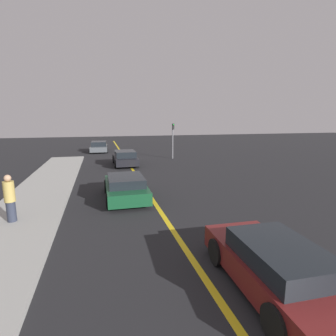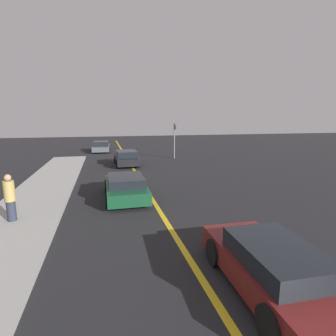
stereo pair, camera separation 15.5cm
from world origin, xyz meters
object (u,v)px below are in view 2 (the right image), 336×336
car_ahead_center (126,187)px  car_far_distant (127,158)px  traffic_light (174,137)px  car_parked_left_lot (101,147)px  pedestrian_mid_group (10,198)px  car_near_right_lane (271,267)px

car_ahead_center → car_far_distant: size_ratio=1.03×
car_far_distant → traffic_light: size_ratio=1.19×
car_ahead_center → traffic_light: size_ratio=1.23×
car_parked_left_lot → traffic_light: size_ratio=1.28×
car_parked_left_lot → traffic_light: traffic_light is taller
pedestrian_mid_group → traffic_light: (10.20, 14.12, 1.11)m
car_parked_left_lot → pedestrian_mid_group: bearing=-96.4°
pedestrian_mid_group → traffic_light: size_ratio=0.52×
car_near_right_lane → pedestrian_mid_group: 9.11m
car_far_distant → pedestrian_mid_group: (-5.33, -11.64, 0.42)m
traffic_light → pedestrian_mid_group: bearing=-125.8°
car_ahead_center → traffic_light: 13.31m
car_near_right_lane → car_ahead_center: 8.42m
car_near_right_lane → car_parked_left_lot: bearing=99.6°
car_ahead_center → car_parked_left_lot: size_ratio=0.96×
car_ahead_center → pedestrian_mid_group: (-4.44, -2.22, 0.44)m
car_ahead_center → car_parked_left_lot: 19.30m
car_far_distant → traffic_light: 5.68m
car_parked_left_lot → car_near_right_lane: bearing=-80.0°
car_parked_left_lot → pedestrian_mid_group: 21.72m
car_near_right_lane → car_ahead_center: size_ratio=1.02×
pedestrian_mid_group → traffic_light: traffic_light is taller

